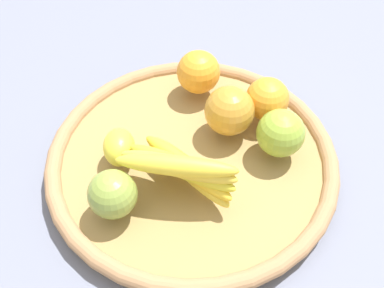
{
  "coord_description": "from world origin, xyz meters",
  "views": [
    {
      "loc": [
        0.37,
        0.27,
        0.58
      ],
      "look_at": [
        0.0,
        0.0,
        0.06
      ],
      "focal_mm": 44.4,
      "sensor_mm": 36.0,
      "label": 1
    }
  ],
  "objects_px": {
    "apple_2": "(229,111)",
    "apple_0": "(281,133)",
    "orange_0": "(198,72)",
    "apple_1": "(113,194)",
    "orange_1": "(267,99)",
    "lemon_0": "(119,147)",
    "banana_bunch": "(183,167)"
  },
  "relations": [
    {
      "from": "apple_2",
      "to": "apple_0",
      "type": "relative_size",
      "value": 1.07
    },
    {
      "from": "apple_2",
      "to": "apple_0",
      "type": "height_order",
      "value": "apple_2"
    },
    {
      "from": "orange_0",
      "to": "apple_1",
      "type": "bearing_deg",
      "value": 10.68
    },
    {
      "from": "apple_2",
      "to": "orange_1",
      "type": "height_order",
      "value": "apple_2"
    },
    {
      "from": "lemon_0",
      "to": "apple_2",
      "type": "bearing_deg",
      "value": 146.22
    },
    {
      "from": "lemon_0",
      "to": "orange_0",
      "type": "distance_m",
      "value": 0.19
    },
    {
      "from": "apple_2",
      "to": "banana_bunch",
      "type": "bearing_deg",
      "value": 3.88
    },
    {
      "from": "banana_bunch",
      "to": "orange_1",
      "type": "height_order",
      "value": "banana_bunch"
    },
    {
      "from": "orange_1",
      "to": "orange_0",
      "type": "bearing_deg",
      "value": -84.01
    },
    {
      "from": "lemon_0",
      "to": "apple_2",
      "type": "height_order",
      "value": "apple_2"
    },
    {
      "from": "lemon_0",
      "to": "banana_bunch",
      "type": "bearing_deg",
      "value": 97.78
    },
    {
      "from": "apple_2",
      "to": "orange_0",
      "type": "distance_m",
      "value": 0.1
    },
    {
      "from": "orange_1",
      "to": "apple_0",
      "type": "distance_m",
      "value": 0.07
    },
    {
      "from": "apple_2",
      "to": "apple_0",
      "type": "xyz_separation_m",
      "value": [
        -0.01,
        0.08,
        -0.0
      ]
    },
    {
      "from": "apple_2",
      "to": "orange_0",
      "type": "bearing_deg",
      "value": -117.27
    },
    {
      "from": "apple_1",
      "to": "apple_0",
      "type": "height_order",
      "value": "apple_0"
    },
    {
      "from": "apple_2",
      "to": "lemon_0",
      "type": "bearing_deg",
      "value": -33.78
    },
    {
      "from": "orange_0",
      "to": "apple_0",
      "type": "height_order",
      "value": "same"
    },
    {
      "from": "lemon_0",
      "to": "apple_0",
      "type": "height_order",
      "value": "apple_0"
    },
    {
      "from": "banana_bunch",
      "to": "apple_1",
      "type": "height_order",
      "value": "banana_bunch"
    },
    {
      "from": "lemon_0",
      "to": "orange_1",
      "type": "height_order",
      "value": "orange_1"
    },
    {
      "from": "apple_1",
      "to": "apple_0",
      "type": "xyz_separation_m",
      "value": [
        -0.22,
        0.13,
        0.0
      ]
    },
    {
      "from": "orange_0",
      "to": "orange_1",
      "type": "bearing_deg",
      "value": 95.99
    },
    {
      "from": "banana_bunch",
      "to": "orange_0",
      "type": "distance_m",
      "value": 0.2
    },
    {
      "from": "apple_2",
      "to": "apple_1",
      "type": "xyz_separation_m",
      "value": [
        0.21,
        -0.04,
        -0.0
      ]
    },
    {
      "from": "orange_0",
      "to": "banana_bunch",
      "type": "bearing_deg",
      "value": 29.57
    },
    {
      "from": "lemon_0",
      "to": "orange_0",
      "type": "xyz_separation_m",
      "value": [
        -0.19,
        0.0,
        0.01
      ]
    },
    {
      "from": "apple_2",
      "to": "apple_0",
      "type": "distance_m",
      "value": 0.08
    },
    {
      "from": "apple_1",
      "to": "banana_bunch",
      "type": "bearing_deg",
      "value": 149.54
    },
    {
      "from": "orange_0",
      "to": "apple_0",
      "type": "distance_m",
      "value": 0.18
    },
    {
      "from": "banana_bunch",
      "to": "apple_0",
      "type": "height_order",
      "value": "banana_bunch"
    },
    {
      "from": "orange_0",
      "to": "orange_1",
      "type": "distance_m",
      "value": 0.12
    }
  ]
}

